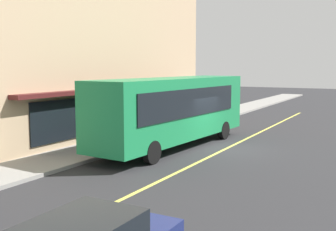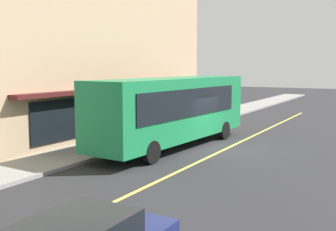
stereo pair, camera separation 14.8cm
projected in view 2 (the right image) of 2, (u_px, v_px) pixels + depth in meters
The scene contains 7 objects.
ground at pixel (226, 149), 20.34m from camera, with size 120.00×120.00×0.00m, color #28282B.
sidewalk at pixel (136, 138), 22.97m from camera, with size 80.00×2.76×0.15m, color gray.
lane_centre_stripe at pixel (226, 149), 20.34m from camera, with size 36.00×0.16×0.01m, color #D8D14C.
storefront_building at pixel (39, 33), 25.92m from camera, with size 21.38×12.59×12.31m.
bus at pixel (174, 108), 20.51m from camera, with size 11.26×3.20×3.50m.
traffic_light at pixel (165, 93), 24.02m from camera, with size 0.30×0.52×3.20m.
pedestrian_waiting at pixel (203, 107), 30.09m from camera, with size 0.34×0.34×1.56m.
Camera 2 is at (-18.84, -7.29, 4.09)m, focal length 43.77 mm.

